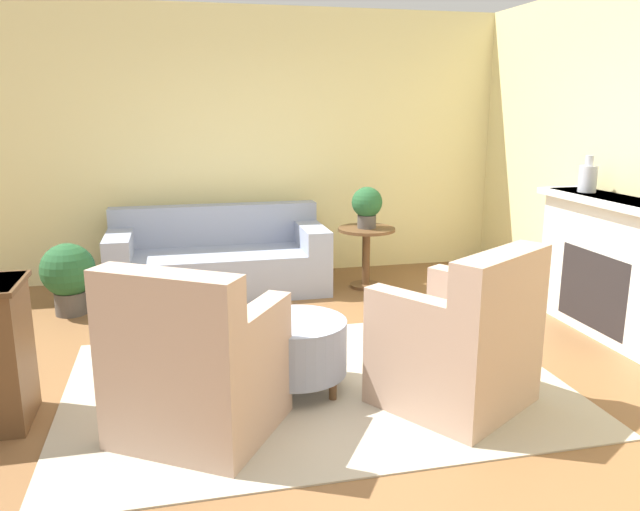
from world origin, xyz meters
TOP-DOWN VIEW (x-y plane):
  - ground_plane at (0.00, 0.00)m, footprint 16.00×16.00m
  - wall_back at (0.00, 3.01)m, footprint 9.91×0.12m
  - rug at (0.00, 0.00)m, footprint 3.22×2.17m
  - couch at (-0.46, 2.38)m, footprint 2.09×0.92m
  - armchair_left at (-0.79, -0.46)m, footprint 1.09×1.08m
  - armchair_right at (0.79, -0.46)m, footprint 1.09×1.08m
  - ottoman_table at (-0.15, -0.02)m, footprint 0.66×0.66m
  - side_table at (1.00, 2.16)m, footprint 0.57×0.57m
  - fireplace at (2.51, 0.41)m, footprint 0.44×1.56m
  - vase_mantel_near at (2.49, 0.82)m, footprint 0.15×0.15m
  - potted_plant_on_side_table at (1.00, 2.16)m, footprint 0.30×0.30m
  - potted_plant_floor at (-1.80, 1.93)m, footprint 0.47×0.47m

SIDE VIEW (x-z plane):
  - ground_plane at x=0.00m, z-range 0.00..0.00m
  - rug at x=0.00m, z-range 0.00..0.01m
  - couch at x=-0.46m, z-range -0.11..0.71m
  - ottoman_table at x=-0.15m, z-range 0.07..0.53m
  - potted_plant_floor at x=-1.80m, z-range 0.05..0.69m
  - armchair_left at x=-0.79m, z-range -0.11..0.88m
  - armchair_right at x=0.79m, z-range -0.11..0.88m
  - side_table at x=1.00m, z-range 0.12..0.73m
  - fireplace at x=2.51m, z-range 0.03..1.13m
  - potted_plant_on_side_table at x=1.00m, z-range 0.64..1.05m
  - vase_mantel_near at x=2.49m, z-range 1.07..1.38m
  - wall_back at x=0.00m, z-range 0.00..2.80m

